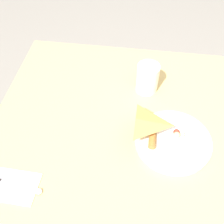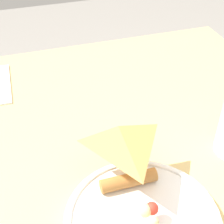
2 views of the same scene
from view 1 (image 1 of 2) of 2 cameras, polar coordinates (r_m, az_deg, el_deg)
The scene contains 6 objects.
ground_plane at distance 1.65m, azimuth 8.15°, elevation -19.87°, with size 6.00×6.00×0.00m, color gray.
dining_table at distance 1.06m, azimuth 12.06°, elevation -7.02°, with size 1.29×0.88×0.76m.
plate_pizza at distance 0.95m, azimuth 12.14°, elevation -5.54°, with size 0.25×0.25×0.05m.
milk_glass at distance 1.07m, azimuth 7.19°, elevation 6.65°, with size 0.08×0.08×0.12m.
napkin_folded at distance 0.91m, azimuth -20.38°, elevation -13.75°, with size 0.18×0.11×0.00m.
butter_knife at distance 0.91m, azimuth -21.08°, elevation -13.42°, with size 0.21×0.04×0.01m.
Camera 1 is at (-0.14, -0.59, 1.53)m, focal length 45.00 mm.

